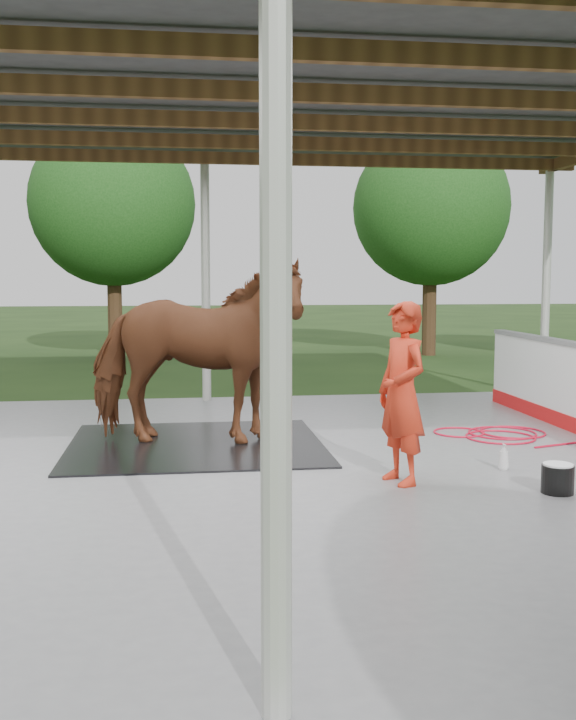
{
  "coord_description": "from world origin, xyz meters",
  "views": [
    {
      "loc": [
        -0.41,
        -8.12,
        2.02
      ],
      "look_at": [
        0.74,
        0.38,
        1.14
      ],
      "focal_mm": 40.0,
      "sensor_mm": 36.0,
      "label": 1
    }
  ],
  "objects": [
    {
      "name": "ground",
      "position": [
        0.0,
        0.0,
        0.0
      ],
      "size": [
        100.0,
        100.0,
        0.0
      ],
      "primitive_type": "plane",
      "color": "#1E3814"
    },
    {
      "name": "concrete_slab",
      "position": [
        0.0,
        0.0,
        0.03
      ],
      "size": [
        12.0,
        10.0,
        0.05
      ],
      "primitive_type": "cube",
      "color": "slate",
      "rests_on": "ground"
    },
    {
      "name": "pavilion_structure",
      "position": [
        0.0,
        -0.0,
        3.97
      ],
      "size": [
        12.6,
        10.6,
        4.05
      ],
      "color": "beige",
      "rests_on": "ground"
    },
    {
      "name": "tree_belt",
      "position": [
        0.3,
        0.9,
        3.79
      ],
      "size": [
        28.0,
        28.0,
        5.8
      ],
      "color": "#382314",
      "rests_on": "ground"
    },
    {
      "name": "rubber_mat",
      "position": [
        -0.24,
        1.24,
        0.06
      ],
      "size": [
        2.96,
        2.77,
        0.02
      ],
      "primitive_type": "cube",
      "color": "black",
      "rests_on": "concrete_slab"
    },
    {
      "name": "horse",
      "position": [
        -0.24,
        1.24,
        1.16
      ],
      "size": [
        2.73,
        1.6,
        2.17
      ],
      "primitive_type": "imported",
      "rotation": [
        0.0,
        0.0,
        1.39
      ],
      "color": "brown",
      "rests_on": "rubber_mat"
    },
    {
      "name": "handler",
      "position": [
        1.68,
        -0.77,
        0.92
      ],
      "size": [
        0.59,
        0.73,
        1.75
      ],
      "primitive_type": "imported",
      "rotation": [
        0.0,
        0.0,
        -1.26
      ],
      "color": "red",
      "rests_on": "concrete_slab"
    },
    {
      "name": "wash_bucket",
      "position": [
        3.0,
        -1.32,
        0.19
      ],
      "size": [
        0.29,
        0.29,
        0.28
      ],
      "color": "black",
      "rests_on": "concrete_slab"
    },
    {
      "name": "soap_bottle_a",
      "position": [
        2.87,
        -0.4,
        0.19
      ],
      "size": [
        0.11,
        0.11,
        0.27
      ],
      "primitive_type": "imported",
      "rotation": [
        0.0,
        0.0,
        -0.01
      ],
      "color": "silver",
      "rests_on": "concrete_slab"
    },
    {
      "name": "hose_coil",
      "position": [
        3.54,
        1.36,
        0.06
      ],
      "size": [
        2.06,
        1.33,
        0.02
      ],
      "color": "red",
      "rests_on": "concrete_slab"
    }
  ]
}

